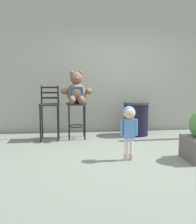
% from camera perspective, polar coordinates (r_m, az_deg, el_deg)
% --- Properties ---
extents(ground_plane, '(24.00, 24.00, 0.00)m').
position_cam_1_polar(ground_plane, '(4.54, 8.02, -8.92)').
color(ground_plane, slate).
extents(building_wall, '(6.65, 0.30, 3.90)m').
position_cam_1_polar(building_wall, '(6.59, 3.40, 13.11)').
color(building_wall, '#A2A095').
rests_on(building_wall, ground_plane).
extents(bar_stool_with_teddy, '(0.44, 0.44, 0.76)m').
position_cam_1_polar(bar_stool_with_teddy, '(5.56, -4.70, -0.13)').
color(bar_stool_with_teddy, '#20232F').
rests_on(bar_stool_with_teddy, ground_plane).
extents(teddy_bear, '(0.65, 0.58, 0.68)m').
position_cam_1_polar(teddy_bear, '(5.49, -4.73, 4.59)').
color(teddy_bear, brown).
rests_on(teddy_bear, bar_stool_with_teddy).
extents(child_walking, '(0.27, 0.21, 0.84)m').
position_cam_1_polar(child_walking, '(4.02, 6.81, -1.99)').
color(child_walking, '#DCA5A2').
rests_on(child_walking, ground_plane).
extents(trash_bin, '(0.58, 0.58, 0.75)m').
position_cam_1_polar(trash_bin, '(5.97, 8.31, -1.42)').
color(trash_bin, black).
rests_on(trash_bin, ground_plane).
extents(bar_chair_empty, '(0.41, 0.41, 1.13)m').
position_cam_1_polar(bar_chair_empty, '(5.50, -10.56, 0.90)').
color(bar_chair_empty, '#20232F').
rests_on(bar_chair_empty, ground_plane).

